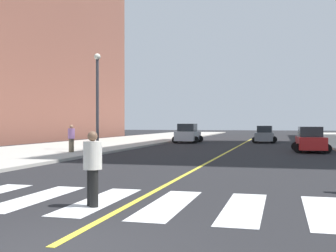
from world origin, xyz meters
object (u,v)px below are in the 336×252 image
(car_gray_second, at_px, (265,135))
(pedestrian_walking_west, at_px, (71,137))
(car_silver_third, at_px, (188,134))
(car_red_nearest, at_px, (310,140))
(pedestrian_crossing, at_px, (93,165))
(street_lamp, at_px, (97,92))

(car_gray_second, xyz_separation_m, pedestrian_walking_west, (-11.04, -19.54, 0.30))
(pedestrian_walking_west, bearing_deg, car_silver_third, -170.65)
(car_red_nearest, relative_size, pedestrian_crossing, 2.18)
(car_silver_third, relative_size, pedestrian_crossing, 2.38)
(car_silver_third, relative_size, street_lamp, 0.65)
(car_silver_third, xyz_separation_m, pedestrian_crossing, (4.69, -32.70, 0.10))
(car_silver_third, height_order, pedestrian_crossing, car_silver_third)
(car_gray_second, height_order, pedestrian_crossing, pedestrian_crossing)
(car_red_nearest, distance_m, car_gray_second, 13.77)
(car_red_nearest, distance_m, car_silver_third, 15.65)
(car_silver_third, xyz_separation_m, street_lamp, (-3.21, -14.56, 3.20))
(car_gray_second, bearing_deg, pedestrian_walking_west, 61.69)
(car_silver_third, xyz_separation_m, pedestrian_walking_west, (-3.67, -17.47, 0.21))
(street_lamp, bearing_deg, pedestrian_crossing, -66.46)
(pedestrian_walking_west, height_order, street_lamp, street_lamp)
(car_gray_second, distance_m, pedestrian_crossing, 34.87)
(car_gray_second, height_order, street_lamp, street_lamp)
(car_red_nearest, height_order, pedestrian_crossing, pedestrian_crossing)
(street_lamp, bearing_deg, pedestrian_walking_west, -99.00)
(pedestrian_crossing, bearing_deg, car_red_nearest, 119.78)
(car_red_nearest, xyz_separation_m, street_lamp, (-14.09, -3.31, 3.28))
(car_silver_third, bearing_deg, car_red_nearest, -46.83)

